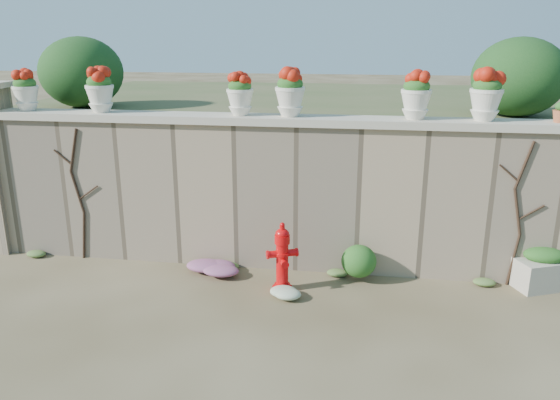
# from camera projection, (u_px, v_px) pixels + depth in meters

# --- Properties ---
(ground) EXTENTS (80.00, 80.00, 0.00)m
(ground) POSITION_uv_depth(u_px,v_px,m) (241.00, 327.00, 6.09)
(ground) COLOR #473B23
(ground) RESTS_ON ground
(stone_wall) EXTENTS (8.00, 0.40, 2.00)m
(stone_wall) POSITION_uv_depth(u_px,v_px,m) (268.00, 196.00, 7.50)
(stone_wall) COLOR gray
(stone_wall) RESTS_ON ground
(wall_cap) EXTENTS (8.10, 0.52, 0.10)m
(wall_cap) POSITION_uv_depth(u_px,v_px,m) (267.00, 120.00, 7.19)
(wall_cap) COLOR #BAB29D
(wall_cap) RESTS_ON stone_wall
(raised_fill) EXTENTS (9.00, 6.00, 2.00)m
(raised_fill) POSITION_uv_depth(u_px,v_px,m) (296.00, 149.00, 10.52)
(raised_fill) COLOR #384C23
(raised_fill) RESTS_ON ground
(back_shrub_left) EXTENTS (1.30, 1.30, 1.10)m
(back_shrub_left) POSITION_uv_depth(u_px,v_px,m) (81.00, 72.00, 8.64)
(back_shrub_left) COLOR #143814
(back_shrub_left) RESTS_ON raised_fill
(back_shrub_right) EXTENTS (1.30, 1.30, 1.10)m
(back_shrub_right) POSITION_uv_depth(u_px,v_px,m) (519.00, 77.00, 7.69)
(back_shrub_right) COLOR #143814
(back_shrub_right) RESTS_ON raised_fill
(vine_left) EXTENTS (0.60, 0.04, 1.91)m
(vine_left) POSITION_uv_depth(u_px,v_px,m) (78.00, 193.00, 7.68)
(vine_left) COLOR black
(vine_left) RESTS_ON ground
(vine_right) EXTENTS (0.60, 0.04, 1.91)m
(vine_right) POSITION_uv_depth(u_px,v_px,m) (518.00, 213.00, 6.82)
(vine_right) COLOR black
(vine_right) RESTS_ON ground
(fire_hydrant) EXTENTS (0.39, 0.28, 0.90)m
(fire_hydrant) POSITION_uv_depth(u_px,v_px,m) (282.00, 257.00, 6.84)
(fire_hydrant) COLOR red
(fire_hydrant) RESTS_ON ground
(planter_box) EXTENTS (0.76, 0.61, 0.55)m
(planter_box) POSITION_uv_depth(u_px,v_px,m) (542.00, 269.00, 6.96)
(planter_box) COLOR #BAB29D
(planter_box) RESTS_ON ground
(green_shrub) EXTENTS (0.68, 0.61, 0.65)m
(green_shrub) POSITION_uv_depth(u_px,v_px,m) (358.00, 258.00, 7.15)
(green_shrub) COLOR #1E5119
(green_shrub) RESTS_ON ground
(magenta_clump) EXTENTS (0.82, 0.55, 0.22)m
(magenta_clump) POSITION_uv_depth(u_px,v_px,m) (213.00, 267.00, 7.39)
(magenta_clump) COLOR #C627AF
(magenta_clump) RESTS_ON ground
(white_flowers) EXTENTS (0.45, 0.36, 0.16)m
(white_flowers) POSITION_uv_depth(u_px,v_px,m) (288.00, 293.00, 6.71)
(white_flowers) COLOR white
(white_flowers) RESTS_ON ground
(urn_pot_0) EXTENTS (0.35, 0.35, 0.55)m
(urn_pot_0) POSITION_uv_depth(u_px,v_px,m) (26.00, 91.00, 7.59)
(urn_pot_0) COLOR silver
(urn_pot_0) RESTS_ON wall_cap
(urn_pot_1) EXTENTS (0.38, 0.38, 0.59)m
(urn_pot_1) POSITION_uv_depth(u_px,v_px,m) (100.00, 91.00, 7.42)
(urn_pot_1) COLOR silver
(urn_pot_1) RESTS_ON wall_cap
(urn_pot_2) EXTENTS (0.35, 0.35, 0.55)m
(urn_pot_2) POSITION_uv_depth(u_px,v_px,m) (240.00, 94.00, 7.15)
(urn_pot_2) COLOR silver
(urn_pot_2) RESTS_ON wall_cap
(urn_pot_3) EXTENTS (0.39, 0.39, 0.61)m
(urn_pot_3) POSITION_uv_depth(u_px,v_px,m) (290.00, 93.00, 7.04)
(urn_pot_3) COLOR silver
(urn_pot_3) RESTS_ON wall_cap
(urn_pot_4) EXTENTS (0.38, 0.38, 0.60)m
(urn_pot_4) POSITION_uv_depth(u_px,v_px,m) (416.00, 96.00, 6.82)
(urn_pot_4) COLOR silver
(urn_pot_4) RESTS_ON wall_cap
(urn_pot_5) EXTENTS (0.40, 0.40, 0.63)m
(urn_pot_5) POSITION_uv_depth(u_px,v_px,m) (486.00, 95.00, 6.69)
(urn_pot_5) COLOR silver
(urn_pot_5) RESTS_ON wall_cap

